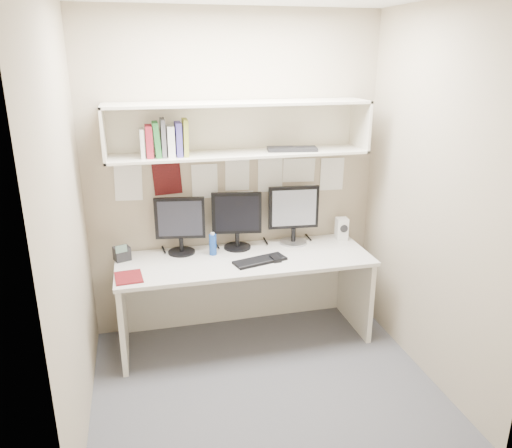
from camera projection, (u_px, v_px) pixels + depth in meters
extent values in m
cube|color=#49494E|center=(265.00, 385.00, 3.59)|extent=(2.40, 2.00, 0.01)
cube|color=tan|center=(235.00, 177.00, 4.09)|extent=(2.40, 0.02, 2.60)
cube|color=tan|center=(322.00, 277.00, 2.25)|extent=(2.40, 0.02, 2.60)
cube|color=tan|center=(67.00, 227.00, 2.90)|extent=(0.02, 2.00, 2.60)
cube|color=tan|center=(434.00, 200.00, 3.44)|extent=(0.02, 2.00, 2.60)
cube|color=beige|center=(245.00, 259.00, 3.95)|extent=(2.00, 0.70, 0.03)
cube|color=beige|center=(237.00, 284.00, 4.37)|extent=(1.96, 0.02, 0.70)
cube|color=beige|center=(239.00, 154.00, 3.84)|extent=(2.00, 0.38, 0.02)
cube|color=beige|center=(239.00, 103.00, 3.72)|extent=(2.00, 0.38, 0.02)
cube|color=beige|center=(234.00, 126.00, 3.94)|extent=(2.00, 0.02, 0.40)
cube|color=beige|center=(103.00, 133.00, 3.56)|extent=(0.02, 0.38, 0.40)
cube|color=beige|center=(360.00, 125.00, 4.00)|extent=(0.02, 0.38, 0.40)
cylinder|color=black|center=(182.00, 252.00, 4.04)|extent=(0.22, 0.22, 0.02)
cylinder|color=black|center=(181.00, 245.00, 4.02)|extent=(0.04, 0.04, 0.11)
cube|color=black|center=(180.00, 218.00, 3.96)|extent=(0.40, 0.10, 0.34)
cube|color=black|center=(180.00, 219.00, 3.94)|extent=(0.34, 0.06, 0.29)
cylinder|color=black|center=(237.00, 247.00, 4.14)|extent=(0.22, 0.22, 0.02)
cylinder|color=black|center=(237.00, 240.00, 4.12)|extent=(0.04, 0.04, 0.11)
cube|color=black|center=(237.00, 213.00, 4.06)|extent=(0.41, 0.11, 0.34)
cube|color=black|center=(237.00, 214.00, 4.04)|extent=(0.35, 0.07, 0.29)
cylinder|color=#A5A5AA|center=(293.00, 242.00, 4.25)|extent=(0.23, 0.23, 0.02)
cylinder|color=black|center=(293.00, 235.00, 4.23)|extent=(0.04, 0.04, 0.12)
cube|color=black|center=(294.00, 207.00, 4.16)|extent=(0.43, 0.07, 0.36)
cube|color=#B3B4B9|center=(294.00, 208.00, 4.14)|extent=(0.37, 0.04, 0.31)
cube|color=black|center=(260.00, 261.00, 3.86)|extent=(0.44, 0.25, 0.02)
cube|color=black|center=(276.00, 259.00, 3.88)|extent=(0.08, 0.11, 0.03)
cube|color=silver|center=(342.00, 229.00, 4.31)|extent=(0.10, 0.10, 0.19)
cylinder|color=black|center=(344.00, 229.00, 4.25)|extent=(0.07, 0.01, 0.07)
cylinder|color=#153E96|center=(213.00, 245.00, 3.98)|extent=(0.06, 0.06, 0.17)
cylinder|color=white|center=(213.00, 234.00, 3.95)|extent=(0.03, 0.03, 0.02)
cube|color=#5E1014|center=(129.00, 277.00, 3.58)|extent=(0.21, 0.25, 0.01)
cube|color=black|center=(122.00, 254.00, 3.88)|extent=(0.14, 0.13, 0.11)
cube|color=#4C6659|center=(121.00, 249.00, 3.81)|extent=(0.09, 0.04, 0.06)
cube|color=silver|center=(142.00, 143.00, 3.61)|extent=(0.03, 0.17, 0.21)
cube|color=maroon|center=(149.00, 141.00, 3.62)|extent=(0.05, 0.17, 0.23)
cube|color=#236A2D|center=(157.00, 139.00, 3.63)|extent=(0.04, 0.17, 0.25)
cube|color=#4E4E53|center=(163.00, 138.00, 3.64)|extent=(0.03, 0.17, 0.28)
cube|color=silver|center=(171.00, 141.00, 3.66)|extent=(0.05, 0.17, 0.22)
cube|color=#443990|center=(178.00, 139.00, 3.67)|extent=(0.04, 0.17, 0.25)
cube|color=#989E34|center=(185.00, 137.00, 3.67)|extent=(0.03, 0.17, 0.27)
cube|color=black|center=(292.00, 149.00, 3.89)|extent=(0.40, 0.21, 0.03)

